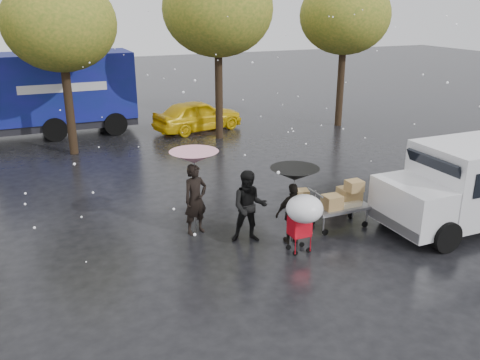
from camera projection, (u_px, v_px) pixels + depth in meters
name	position (u px, v px, depth m)	size (l,w,h in m)	color
ground	(271.00, 245.00, 12.21)	(90.00, 90.00, 0.00)	black
person_pink	(195.00, 199.00, 12.60)	(0.66, 0.43, 1.80)	black
person_middle	(249.00, 207.00, 12.17)	(0.87, 0.68, 1.79)	black
person_black	(293.00, 213.00, 12.13)	(0.89, 0.37, 1.51)	black
umbrella_pink	(194.00, 157.00, 12.24)	(1.20, 1.20, 2.15)	#4C4C4C
umbrella_black	(295.00, 174.00, 11.80)	(1.16, 1.16, 1.90)	#4C4C4C
vendor_cart	(343.00, 200.00, 13.04)	(1.52, 0.80, 1.27)	slate
shopping_cart	(304.00, 212.00, 11.45)	(0.84, 0.84, 1.46)	red
white_van	(476.00, 182.00, 13.04)	(4.91, 2.18, 2.20)	silver
blue_truck	(41.00, 95.00, 21.62)	(8.30, 2.60, 3.50)	navy
box_ground_near	(337.00, 205.00, 14.04)	(0.48, 0.39, 0.44)	olive
box_ground_far	(300.00, 196.00, 14.79)	(0.48, 0.37, 0.37)	olive
yellow_taxi	(198.00, 115.00, 22.82)	(1.64, 4.07, 1.39)	yellow
tree_row	(144.00, 16.00, 19.03)	(21.60, 4.40, 7.12)	black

